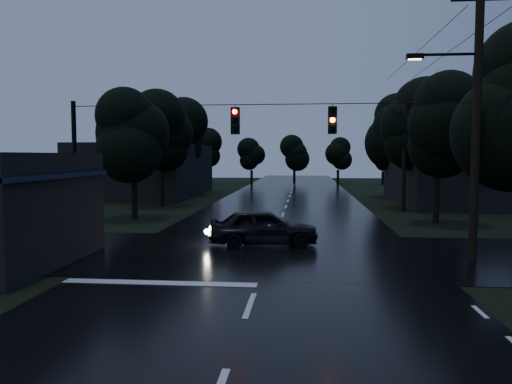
# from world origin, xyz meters

# --- Properties ---
(main_road) EXTENTS (12.00, 120.00, 0.02)m
(main_road) POSITION_xyz_m (0.00, 30.00, 0.00)
(main_road) COLOR black
(main_road) RESTS_ON ground
(cross_street) EXTENTS (60.00, 9.00, 0.02)m
(cross_street) POSITION_xyz_m (0.00, 12.00, 0.00)
(cross_street) COLOR black
(cross_street) RESTS_ON ground
(building_far_right) EXTENTS (10.00, 14.00, 4.40)m
(building_far_right) POSITION_xyz_m (14.00, 34.00, 2.20)
(building_far_right) COLOR black
(building_far_right) RESTS_ON ground
(building_far_left) EXTENTS (10.00, 16.00, 5.00)m
(building_far_left) POSITION_xyz_m (-14.00, 40.00, 2.50)
(building_far_left) COLOR black
(building_far_left) RESTS_ON ground
(utility_pole_main) EXTENTS (3.50, 0.30, 10.00)m
(utility_pole_main) POSITION_xyz_m (7.41, 11.00, 5.26)
(utility_pole_main) COLOR black
(utility_pole_main) RESTS_ON ground
(utility_pole_far) EXTENTS (2.00, 0.30, 7.50)m
(utility_pole_far) POSITION_xyz_m (8.30, 28.00, 3.88)
(utility_pole_far) COLOR black
(utility_pole_far) RESTS_ON ground
(anchor_pole_left) EXTENTS (0.18, 0.18, 6.00)m
(anchor_pole_left) POSITION_xyz_m (-7.50, 11.00, 3.00)
(anchor_pole_left) COLOR black
(anchor_pole_left) RESTS_ON ground
(span_signals) EXTENTS (15.00, 0.37, 1.12)m
(span_signals) POSITION_xyz_m (0.56, 10.99, 5.24)
(span_signals) COLOR black
(span_signals) RESTS_ON ground
(tree_left_a) EXTENTS (3.92, 3.92, 8.26)m
(tree_left_a) POSITION_xyz_m (-9.00, 22.00, 5.24)
(tree_left_a) COLOR black
(tree_left_a) RESTS_ON ground
(tree_left_b) EXTENTS (4.20, 4.20, 8.85)m
(tree_left_b) POSITION_xyz_m (-9.60, 30.00, 5.62)
(tree_left_b) COLOR black
(tree_left_b) RESTS_ON ground
(tree_left_c) EXTENTS (4.48, 4.48, 9.44)m
(tree_left_c) POSITION_xyz_m (-10.20, 40.00, 5.99)
(tree_left_c) COLOR black
(tree_left_c) RESTS_ON ground
(tree_right_a) EXTENTS (4.20, 4.20, 8.85)m
(tree_right_a) POSITION_xyz_m (9.00, 22.00, 5.62)
(tree_right_a) COLOR black
(tree_right_a) RESTS_ON ground
(tree_right_b) EXTENTS (4.48, 4.48, 9.44)m
(tree_right_b) POSITION_xyz_m (9.60, 30.00, 5.99)
(tree_right_b) COLOR black
(tree_right_b) RESTS_ON ground
(tree_right_c) EXTENTS (4.76, 4.76, 10.03)m
(tree_right_c) POSITION_xyz_m (10.20, 40.00, 6.37)
(tree_right_c) COLOR black
(tree_right_c) RESTS_ON ground
(car) EXTENTS (4.98, 2.65, 1.61)m
(car) POSITION_xyz_m (-0.37, 13.77, 0.81)
(car) COLOR black
(car) RESTS_ON ground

